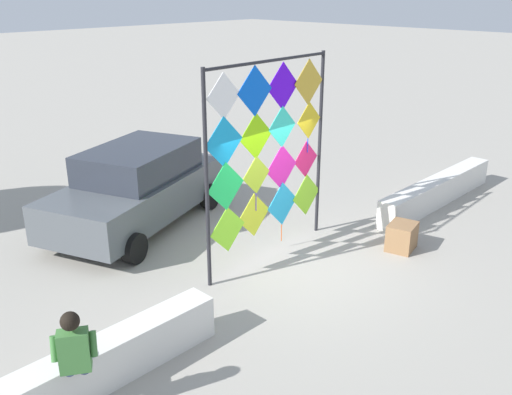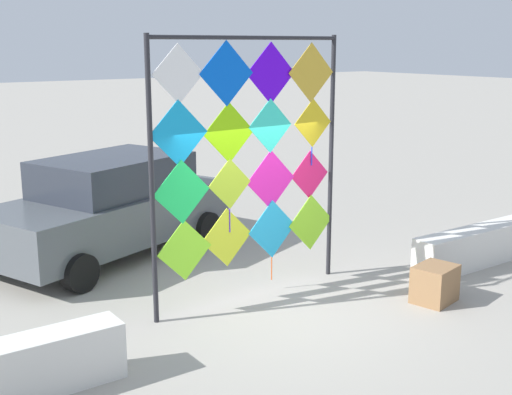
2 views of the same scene
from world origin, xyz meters
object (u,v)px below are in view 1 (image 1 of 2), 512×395
(parked_car, at_px, (137,187))
(cardboard_box_large, at_px, (402,237))
(kite_display_rack, at_px, (269,148))
(seated_vendor, at_px, (76,352))

(parked_car, distance_m, cardboard_box_large, 5.64)
(kite_display_rack, bearing_deg, seated_vendor, -164.74)
(kite_display_rack, height_order, seated_vendor, kite_display_rack)
(parked_car, relative_size, cardboard_box_large, 7.94)
(seated_vendor, xyz_separation_m, parked_car, (3.88, 4.36, 0.01))
(kite_display_rack, xyz_separation_m, parked_car, (-0.87, 3.06, -1.28))
(parked_car, height_order, cardboard_box_large, parked_car)
(kite_display_rack, relative_size, seated_vendor, 2.54)
(cardboard_box_large, bearing_deg, kite_display_rack, 140.00)
(parked_car, xyz_separation_m, cardboard_box_large, (2.92, -4.79, -0.61))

